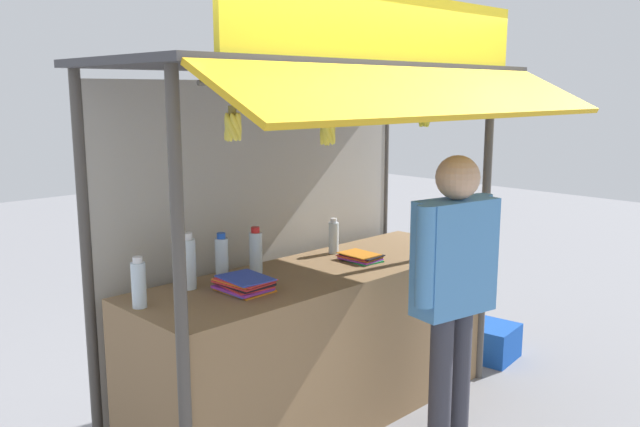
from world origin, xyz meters
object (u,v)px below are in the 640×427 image
at_px(water_bottle_left, 139,284).
at_px(plastic_crate, 489,341).
at_px(water_bottle_far_left, 222,258).
at_px(banana_bunch_leftmost, 328,130).
at_px(vendor_person, 454,276).
at_px(water_bottle_mid_left, 256,252).
at_px(banana_bunch_inner_left, 233,126).
at_px(water_bottle_back_right, 334,237).
at_px(magazine_stack_far_right, 244,284).
at_px(magazine_stack_right, 361,257).
at_px(banana_bunch_rightmost, 424,115).
at_px(water_bottle_mid_right, 188,263).

xyz_separation_m(water_bottle_left, plastic_crate, (2.76, -0.37, -0.96)).
bearing_deg(water_bottle_far_left, banana_bunch_leftmost, -79.98).
height_order(water_bottle_far_left, vendor_person, vendor_person).
xyz_separation_m(water_bottle_mid_left, water_bottle_left, (-0.83, -0.09, -0.01)).
height_order(banana_bunch_leftmost, vendor_person, banana_bunch_leftmost).
bearing_deg(banana_bunch_inner_left, water_bottle_back_right, 27.82).
height_order(banana_bunch_leftmost, banana_bunch_inner_left, same).
xyz_separation_m(magazine_stack_far_right, banana_bunch_inner_left, (-0.39, -0.46, 0.89)).
height_order(magazine_stack_right, banana_bunch_rightmost, banana_bunch_rightmost).
xyz_separation_m(water_bottle_mid_left, plastic_crate, (1.93, -0.46, -0.97)).
xyz_separation_m(water_bottle_mid_right, plastic_crate, (2.40, -0.48, -0.99)).
relative_size(banana_bunch_rightmost, vendor_person, 0.13).
bearing_deg(magazine_stack_right, water_bottle_back_right, 86.14).
bearing_deg(banana_bunch_inner_left, banana_bunch_rightmost, 0.00).
distance_m(banana_bunch_leftmost, banana_bunch_inner_left, 0.58).
bearing_deg(water_bottle_mid_left, water_bottle_mid_right, 178.45).
distance_m(water_bottle_mid_right, banana_bunch_inner_left, 1.08).
bearing_deg(plastic_crate, water_bottle_mid_right, 168.81).
bearing_deg(banana_bunch_inner_left, water_bottle_left, 104.30).
relative_size(water_bottle_mid_right, magazine_stack_far_right, 0.99).
bearing_deg(water_bottle_far_left, vendor_person, -50.35).
relative_size(water_bottle_left, banana_bunch_rightmost, 1.16).
bearing_deg(magazine_stack_right, vendor_person, -93.20).
height_order(water_bottle_far_left, banana_bunch_leftmost, banana_bunch_leftmost).
distance_m(magazine_stack_far_right, banana_bunch_leftmost, 0.98).
distance_m(banana_bunch_rightmost, vendor_person, 0.93).
relative_size(water_bottle_mid_right, water_bottle_back_right, 1.32).
xyz_separation_m(water_bottle_far_left, magazine_stack_far_right, (-0.06, -0.28, -0.09)).
relative_size(water_bottle_mid_right, vendor_person, 0.19).
relative_size(magazine_stack_far_right, banana_bunch_leftmost, 1.11).
xyz_separation_m(water_bottle_back_right, water_bottle_left, (-1.51, -0.11, 0.01)).
height_order(banana_bunch_leftmost, plastic_crate, banana_bunch_leftmost).
relative_size(water_bottle_far_left, plastic_crate, 0.72).
height_order(magazine_stack_far_right, banana_bunch_rightmost, banana_bunch_rightmost).
distance_m(water_bottle_left, magazine_stack_far_right, 0.58).
xyz_separation_m(water_bottle_mid_left, water_bottle_mid_right, (-0.47, 0.01, 0.02)).
xyz_separation_m(banana_bunch_leftmost, vendor_person, (0.72, -0.29, -0.83)).
relative_size(magazine_stack_right, banana_bunch_rightmost, 1.21).
height_order(water_bottle_far_left, magazine_stack_right, water_bottle_far_left).
bearing_deg(magazine_stack_right, plastic_crate, -9.90).
relative_size(water_bottle_mid_left, water_bottle_mid_right, 0.89).
bearing_deg(water_bottle_left, banana_bunch_leftmost, -39.61).
bearing_deg(water_bottle_left, magazine_stack_far_right, -15.29).
relative_size(water_bottle_mid_right, water_bottle_far_left, 1.16).
height_order(water_bottle_mid_left, plastic_crate, water_bottle_mid_left).
bearing_deg(banana_bunch_inner_left, banana_bunch_leftmost, -0.12).
bearing_deg(magazine_stack_far_right, vendor_person, -39.50).
height_order(banana_bunch_leftmost, banana_bunch_rightmost, same).
height_order(banana_bunch_inner_left, plastic_crate, banana_bunch_inner_left).
bearing_deg(water_bottle_mid_right, water_bottle_back_right, 0.36).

